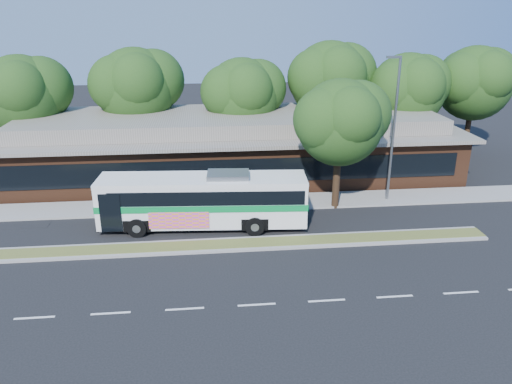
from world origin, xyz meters
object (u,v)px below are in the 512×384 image
at_px(sedan, 99,183).
at_px(sidewalk_tree, 345,120).
at_px(transit_bus, 204,197).
at_px(lamp_post, 393,126).

xyz_separation_m(sedan, sidewalk_tree, (15.37, -3.83, 4.73)).
relative_size(transit_bus, sedan, 2.27).
xyz_separation_m(lamp_post, transit_bus, (-11.65, -2.82, -3.11)).
relative_size(lamp_post, sedan, 1.77).
bearing_deg(lamp_post, transit_bus, -166.42).
height_order(lamp_post, transit_bus, lamp_post).
bearing_deg(sedan, sidewalk_tree, -91.13).
bearing_deg(transit_bus, sidewalk_tree, 18.97).
xyz_separation_m(lamp_post, sidewalk_tree, (-3.19, -0.58, 0.57)).
bearing_deg(lamp_post, sedan, 170.07).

